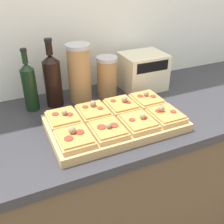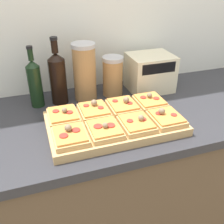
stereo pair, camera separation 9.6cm
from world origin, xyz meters
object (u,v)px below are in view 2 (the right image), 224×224
at_px(toaster_oven, 150,72).
at_px(olive_oil_bottle, 35,83).
at_px(grain_jar_tall, 85,72).
at_px(grain_jar_short, 113,76).
at_px(wine_bottle, 58,77).
at_px(cutting_board, 114,123).

bearing_deg(toaster_oven, olive_oil_bottle, 179.92).
distance_m(grain_jar_tall, grain_jar_short, 0.15).
distance_m(wine_bottle, toaster_oven, 0.48).
height_order(olive_oil_bottle, toaster_oven, olive_oil_bottle).
relative_size(cutting_board, toaster_oven, 2.19).
height_order(grain_jar_tall, grain_jar_short, grain_jar_tall).
height_order(cutting_board, wine_bottle, wine_bottle).
relative_size(cutting_board, grain_jar_tall, 1.95).
bearing_deg(grain_jar_short, olive_oil_bottle, 180.00).
height_order(olive_oil_bottle, grain_jar_tall, olive_oil_bottle).
xyz_separation_m(cutting_board, grain_jar_short, (0.09, 0.29, 0.08)).
bearing_deg(toaster_oven, cutting_board, -135.39).
xyz_separation_m(wine_bottle, grain_jar_short, (0.27, 0.00, -0.03)).
bearing_deg(olive_oil_bottle, grain_jar_short, 0.00).
bearing_deg(grain_jar_short, grain_jar_tall, -180.00).
height_order(olive_oil_bottle, wine_bottle, wine_bottle).
bearing_deg(wine_bottle, grain_jar_tall, -0.00).
bearing_deg(wine_bottle, cutting_board, -58.88).
bearing_deg(grain_jar_tall, olive_oil_bottle, 180.00).
distance_m(cutting_board, wine_bottle, 0.36).
distance_m(cutting_board, grain_jar_short, 0.32).
distance_m(cutting_board, olive_oil_bottle, 0.42).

